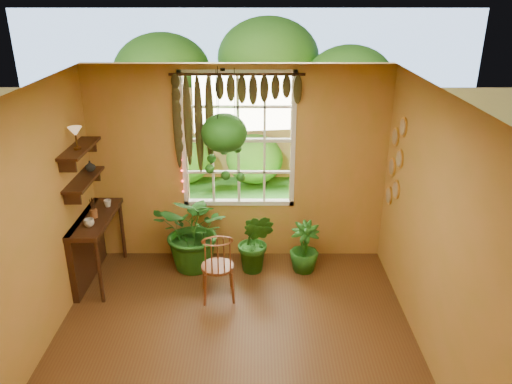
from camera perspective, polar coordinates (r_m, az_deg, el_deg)
floor at (r=5.46m, az=-2.68°, el=-18.72°), size 4.50×4.50×0.00m
ceiling at (r=4.21m, az=-3.35°, el=10.19°), size 4.50×4.50×0.00m
wall_back at (r=6.74m, az=-2.01°, el=3.01°), size 4.00×0.00×4.00m
wall_left at (r=5.19m, az=-25.72°, el=-5.55°), size 0.00×4.50×4.50m
wall_right at (r=4.99m, az=20.73°, el=-5.81°), size 0.00×4.50×4.50m
window at (r=6.67m, az=-2.04°, el=5.94°), size 1.52×0.10×1.86m
valance_vine at (r=6.41m, az=-2.92°, el=10.58°), size 1.70×0.12×1.10m
string_lights at (r=6.64m, az=-8.68°, el=6.07°), size 0.03×0.03×1.54m
wall_plates at (r=6.47m, az=15.64°, el=3.21°), size 0.04×0.32×1.10m
counter_ledge at (r=6.82m, az=-18.44°, el=-5.30°), size 0.40×1.20×0.90m
shelf_lower at (r=6.47m, az=-19.06°, el=1.37°), size 0.25×0.90×0.04m
shelf_upper at (r=6.35m, az=-19.52°, el=4.74°), size 0.25×0.90×0.04m
backyard at (r=11.22m, az=0.08°, el=10.56°), size 14.00×10.00×12.00m
windsor_chair at (r=6.21m, az=-4.37°, el=-9.52°), size 0.45×0.47×1.07m
potted_plant_left at (r=6.74m, az=-6.90°, el=-4.41°), size 1.25×1.17×1.13m
potted_plant_mid at (r=6.66m, az=-0.03°, el=-5.76°), size 0.61×0.56×0.89m
potted_plant_right at (r=6.76m, az=5.54°, el=-6.31°), size 0.40×0.40×0.70m
hanging_basket at (r=6.27m, az=-3.65°, el=6.26°), size 0.58×0.58×1.44m
cup_a at (r=6.36m, az=-18.53°, el=-3.35°), size 0.15×0.15×0.10m
cup_b at (r=6.85m, az=-16.60°, el=-1.24°), size 0.13×0.13×0.09m
brush_jar at (r=6.55m, az=-18.12°, el=-1.74°), size 0.09×0.09×0.33m
shelf_vase at (r=6.67m, az=-18.44°, el=2.85°), size 0.14×0.14×0.14m
tiffany_lamp at (r=6.19m, az=-19.95°, el=6.36°), size 0.16×0.16×0.27m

